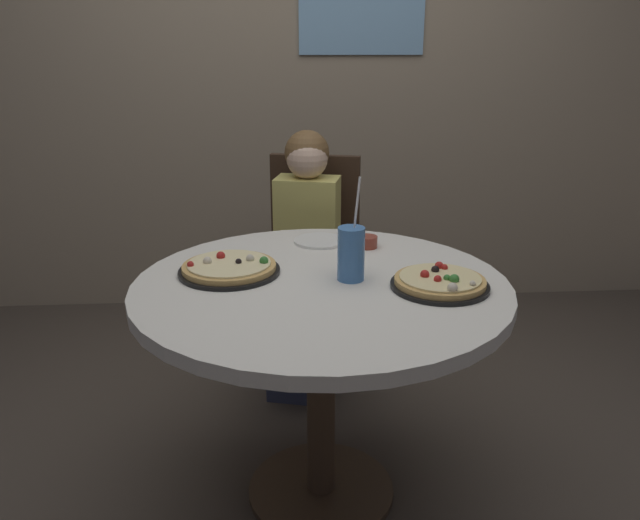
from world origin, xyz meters
TOP-DOWN VIEW (x-y plane):
  - ground_plane at (0.00, 0.00)m, footprint 8.00×8.00m
  - wall_with_window at (0.00, 1.73)m, footprint 5.20×0.14m
  - dining_table at (0.00, 0.00)m, footprint 1.11×1.11m
  - chair_wooden at (0.02, 0.93)m, footprint 0.48×0.48m
  - diner_child at (-0.02, 0.75)m, footprint 0.33×0.43m
  - pizza_veggie at (0.34, -0.07)m, footprint 0.28×0.28m
  - pizza_cheese at (-0.27, 0.09)m, footprint 0.31×0.31m
  - soda_cup at (0.09, 0.01)m, footprint 0.08×0.08m
  - sauce_bowl at (0.18, 0.31)m, footprint 0.07×0.07m
  - plate_small at (0.02, 0.38)m, footprint 0.18×0.18m

SIDE VIEW (x-z plane):
  - ground_plane at x=0.00m, z-range 0.00..0.00m
  - diner_child at x=-0.02m, z-range -0.06..1.02m
  - chair_wooden at x=0.02m, z-range 0.06..1.01m
  - dining_table at x=0.00m, z-range 0.26..1.01m
  - plate_small at x=0.02m, z-range 0.75..0.76m
  - pizza_cheese at x=-0.27m, z-range 0.74..0.79m
  - pizza_veggie at x=0.34m, z-range 0.74..0.79m
  - sauce_bowl at x=0.18m, z-range 0.75..0.79m
  - soda_cup at x=0.09m, z-range 0.68..0.99m
  - wall_with_window at x=0.00m, z-range 0.00..2.90m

